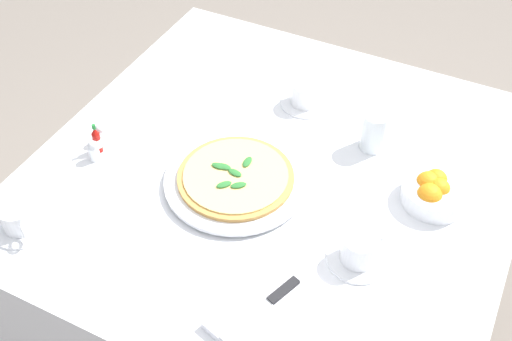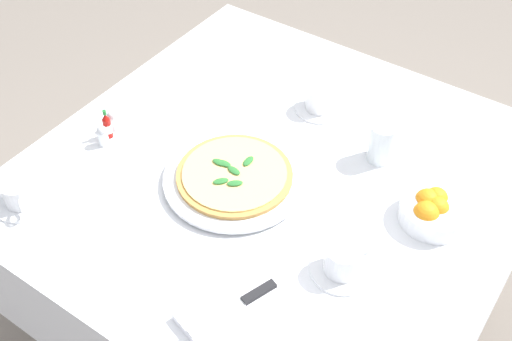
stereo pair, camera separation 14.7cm
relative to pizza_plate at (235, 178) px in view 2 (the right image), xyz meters
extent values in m
plane|color=slate|center=(-0.08, 0.06, -0.75)|extent=(8.00, 8.00, 0.00)
cube|color=white|center=(-0.08, 0.06, -0.02)|extent=(1.10, 1.10, 0.02)
cube|color=white|center=(-0.08, -0.48, -0.17)|extent=(1.10, 0.01, 0.28)
cube|color=white|center=(-0.08, 0.61, -0.17)|extent=(1.10, 0.01, 0.28)
cube|color=white|center=(-0.63, 0.06, -0.17)|extent=(0.01, 1.10, 0.28)
cylinder|color=brown|center=(-0.54, -0.39, -0.39)|extent=(0.06, 0.06, 0.72)
cylinder|color=brown|center=(0.37, -0.39, -0.39)|extent=(0.06, 0.06, 0.72)
cylinder|color=brown|center=(-0.54, 0.52, -0.39)|extent=(0.06, 0.06, 0.72)
cylinder|color=white|center=(0.00, 0.00, -0.01)|extent=(0.20, 0.20, 0.01)
cylinder|color=white|center=(0.00, 0.00, 0.00)|extent=(0.33, 0.33, 0.01)
cylinder|color=#C68E47|center=(0.00, 0.00, 0.01)|extent=(0.27, 0.27, 0.01)
cylinder|color=#EFD17A|center=(0.00, 0.00, 0.02)|extent=(0.24, 0.24, 0.00)
ellipsoid|color=#2D7533|center=(-0.05, 0.01, 0.02)|extent=(0.04, 0.02, 0.01)
ellipsoid|color=#2D7533|center=(0.00, -0.05, 0.02)|extent=(0.02, 0.04, 0.01)
ellipsoid|color=#2D7533|center=(-0.01, -0.03, 0.02)|extent=(0.02, 0.04, 0.01)
ellipsoid|color=#2D7533|center=(0.00, 0.00, 0.02)|extent=(0.02, 0.04, 0.01)
ellipsoid|color=#2D7533|center=(0.04, -0.01, 0.02)|extent=(0.04, 0.04, 0.01)
ellipsoid|color=#2D7533|center=(0.03, 0.02, 0.02)|extent=(0.04, 0.04, 0.01)
cylinder|color=white|center=(0.08, 0.33, -0.01)|extent=(0.13, 0.13, 0.01)
cylinder|color=white|center=(0.08, 0.33, 0.03)|extent=(0.08, 0.08, 0.06)
torus|color=white|center=(0.04, 0.36, 0.03)|extent=(0.03, 0.02, 0.03)
cylinder|color=black|center=(0.08, 0.33, 0.06)|extent=(0.07, 0.07, 0.00)
cylinder|color=white|center=(0.32, -0.36, -0.01)|extent=(0.13, 0.13, 0.01)
cylinder|color=white|center=(0.32, -0.36, 0.02)|extent=(0.08, 0.08, 0.06)
torus|color=white|center=(0.35, -0.31, 0.03)|extent=(0.03, 0.03, 0.03)
cylinder|color=black|center=(0.32, -0.36, 0.05)|extent=(0.07, 0.07, 0.00)
cylinder|color=white|center=(-0.34, 0.03, -0.01)|extent=(0.13, 0.13, 0.01)
cylinder|color=white|center=(-0.34, 0.03, 0.03)|extent=(0.08, 0.08, 0.06)
torus|color=white|center=(-0.39, 0.01, 0.03)|extent=(0.03, 0.02, 0.03)
cylinder|color=black|center=(-0.34, 0.03, 0.05)|extent=(0.07, 0.07, 0.00)
cylinder|color=white|center=(-0.26, 0.24, 0.04)|extent=(0.07, 0.07, 0.10)
cylinder|color=silver|center=(-0.26, 0.24, 0.02)|extent=(0.06, 0.06, 0.06)
cube|color=white|center=(0.28, 0.21, 0.00)|extent=(0.25, 0.19, 0.02)
cube|color=silver|center=(0.33, 0.20, 0.01)|extent=(0.12, 0.06, 0.01)
cube|color=black|center=(0.24, 0.23, 0.01)|extent=(0.08, 0.04, 0.01)
cylinder|color=white|center=(-0.15, 0.42, 0.01)|extent=(0.15, 0.15, 0.04)
sphere|color=orange|center=(-0.13, 0.42, 0.03)|extent=(0.06, 0.06, 0.06)
sphere|color=orange|center=(-0.15, 0.43, 0.03)|extent=(0.05, 0.05, 0.05)
sphere|color=orange|center=(-0.18, 0.42, 0.03)|extent=(0.05, 0.05, 0.05)
sphere|color=orange|center=(-0.16, 0.40, 0.03)|extent=(0.06, 0.06, 0.06)
cylinder|color=#B7140F|center=(0.05, -0.35, 0.02)|extent=(0.02, 0.02, 0.05)
cylinder|color=white|center=(0.05, -0.35, 0.02)|extent=(0.02, 0.02, 0.02)
cone|color=#B7140F|center=(0.05, -0.35, 0.05)|extent=(0.02, 0.02, 0.02)
cylinder|color=#1E722D|center=(0.05, -0.35, 0.07)|extent=(0.01, 0.01, 0.01)
cylinder|color=white|center=(0.08, -0.34, 0.01)|extent=(0.03, 0.03, 0.04)
cylinder|color=white|center=(0.08, -0.34, 0.00)|extent=(0.02, 0.02, 0.03)
sphere|color=silver|center=(0.08, -0.34, 0.03)|extent=(0.02, 0.02, 0.02)
cylinder|color=white|center=(0.02, -0.36, 0.01)|extent=(0.03, 0.03, 0.04)
cylinder|color=#38332D|center=(0.02, -0.36, 0.00)|extent=(0.02, 0.02, 0.03)
sphere|color=silver|center=(0.02, -0.36, 0.03)|extent=(0.02, 0.02, 0.02)
camera|label=1|loc=(0.89, 0.50, 1.04)|focal=44.39mm
camera|label=2|loc=(0.82, 0.62, 1.04)|focal=44.39mm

